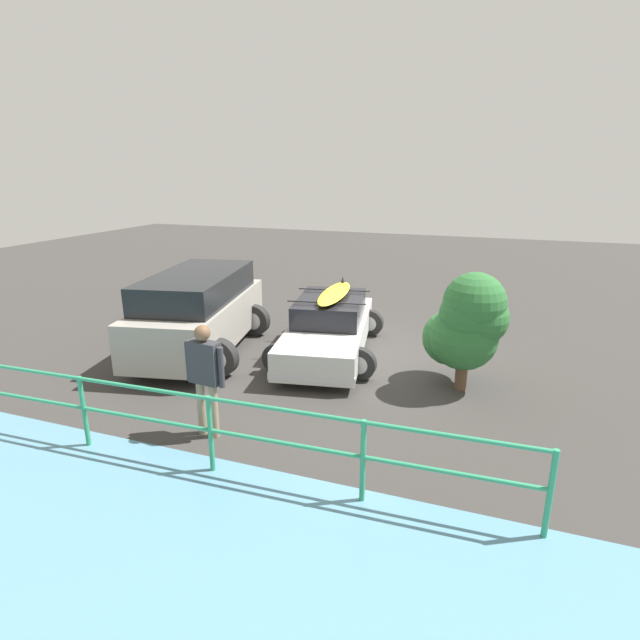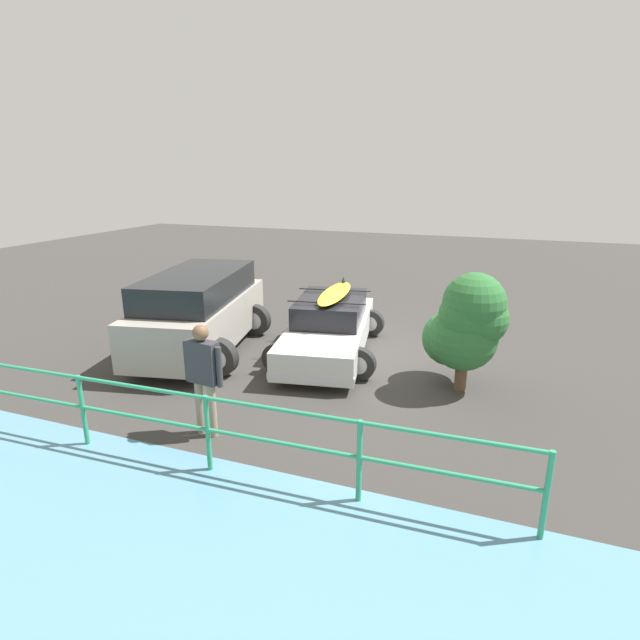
% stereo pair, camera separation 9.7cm
% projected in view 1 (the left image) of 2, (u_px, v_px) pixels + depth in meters
% --- Properties ---
extents(ground_plane, '(44.00, 44.00, 0.02)m').
position_uv_depth(ground_plane, '(354.00, 356.00, 11.19)').
color(ground_plane, '#383533').
rests_on(ground_plane, ground).
extents(sedan_car, '(2.76, 4.69, 1.53)m').
position_uv_depth(sedan_car, '(329.00, 327.00, 11.23)').
color(sedan_car, silver).
rests_on(sedan_car, ground).
extents(suv_car, '(3.07, 4.69, 1.83)m').
position_uv_depth(suv_car, '(199.00, 311.00, 11.20)').
color(suv_car, '#9E998E').
rests_on(suv_car, ground).
extents(person_bystander, '(0.70, 0.26, 1.81)m').
position_uv_depth(person_bystander, '(205.00, 371.00, 7.55)').
color(person_bystander, gray).
rests_on(person_bystander, ground).
extents(railing_fence, '(8.56, 0.31, 1.12)m').
position_uv_depth(railing_fence, '(210.00, 421.00, 6.72)').
color(railing_fence, '#2D9366').
rests_on(railing_fence, ground).
extents(bush_near_left, '(1.57, 1.52, 2.27)m').
position_uv_depth(bush_near_left, '(466.00, 324.00, 9.18)').
color(bush_near_left, brown).
rests_on(bush_near_left, ground).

